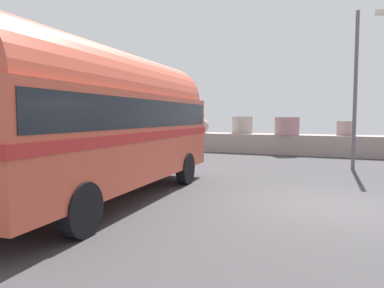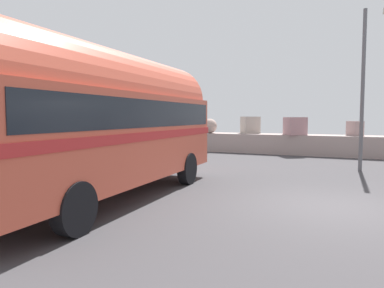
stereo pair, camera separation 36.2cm
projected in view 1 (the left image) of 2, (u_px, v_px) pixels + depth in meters
ground at (332, 206)px, 8.44m from camera, size 32.00×26.00×0.02m
breakwater at (342, 143)px, 19.17m from camera, size 31.36×2.22×2.45m
vintage_coach at (107, 118)px, 8.87m from camera, size 3.16×8.76×3.70m
lamp_post at (359, 81)px, 13.88m from camera, size 1.09×0.43×6.08m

